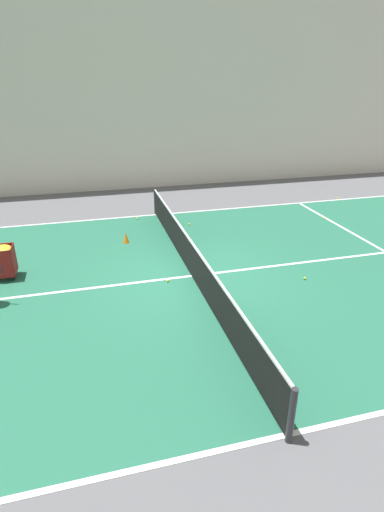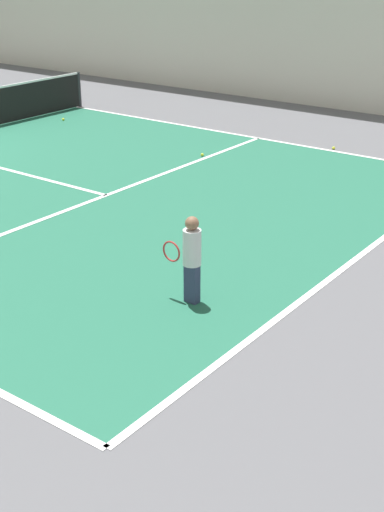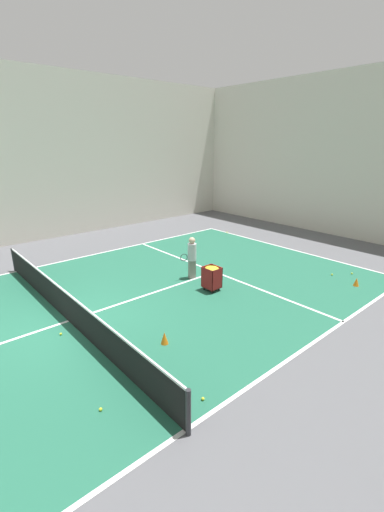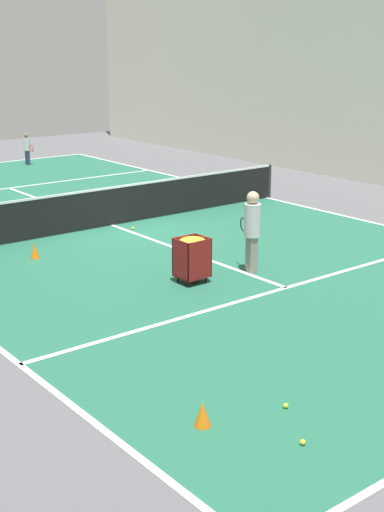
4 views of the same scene
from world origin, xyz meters
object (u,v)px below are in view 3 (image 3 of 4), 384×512
at_px(coach_at_net, 192,255).
at_px(training_cone_1, 164,338).
at_px(tennis_net, 67,306).
at_px(training_cone_0, 356,282).
at_px(ball_cart, 212,274).

bearing_deg(coach_at_net, training_cone_1, 59.96).
bearing_deg(tennis_net, training_cone_0, 64.06).
relative_size(ball_cart, training_cone_1, 2.67).
distance_m(coach_at_net, training_cone_1, 4.64).
relative_size(training_cone_0, training_cone_1, 0.93).
bearing_deg(tennis_net, coach_at_net, 91.75).
distance_m(tennis_net, training_cone_1, 3.16).
bearing_deg(ball_cart, tennis_net, -103.93).
bearing_deg(training_cone_1, training_cone_0, 78.32).
distance_m(training_cone_0, training_cone_1, 7.69).
bearing_deg(training_cone_0, coach_at_net, -138.22).
xyz_separation_m(tennis_net, coach_at_net, (-0.15, 4.93, 0.43)).
xyz_separation_m(coach_at_net, training_cone_1, (2.95, -3.50, -0.76)).
bearing_deg(training_cone_0, training_cone_1, -101.68).
height_order(coach_at_net, training_cone_0, coach_at_net).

